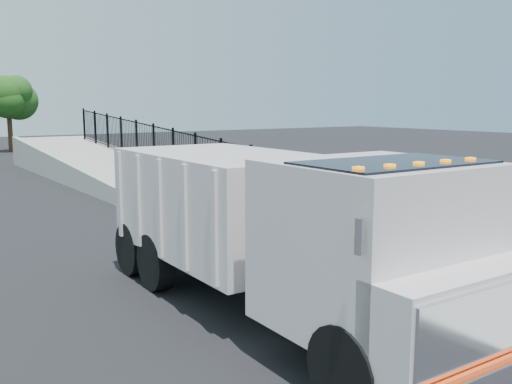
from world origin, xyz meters
TOP-DOWN VIEW (x-y plane):
  - ground at (0.00, 0.00)m, footprint 120.00×120.00m
  - sidewalk at (1.93, -2.00)m, footprint 3.55×12.00m
  - curb at (0.00, -2.00)m, footprint 0.30×12.00m
  - ramp at (2.12, 16.00)m, footprint 3.95×24.06m
  - iron_fence at (3.55, 12.00)m, footprint 0.10×28.00m
  - truck at (-1.71, -0.80)m, footprint 2.88×8.49m
  - worker at (0.53, -1.84)m, footprint 0.51×0.71m
  - debris at (2.04, -2.05)m, footprint 0.33×0.33m
  - tree_1 at (1.74, 38.09)m, footprint 2.69×2.69m

SIDE VIEW (x-z plane):
  - ground at x=0.00m, z-range 0.00..0.00m
  - ramp at x=2.12m, z-range -1.60..1.60m
  - sidewalk at x=1.93m, z-range 0.00..0.12m
  - curb at x=0.00m, z-range 0.00..0.16m
  - debris at x=2.04m, z-range 0.12..0.20m
  - iron_fence at x=3.55m, z-range 0.00..1.80m
  - worker at x=0.53m, z-range 0.12..1.93m
  - truck at x=-1.71m, z-range 0.18..3.08m
  - tree_1 at x=1.74m, z-range 1.28..6.62m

